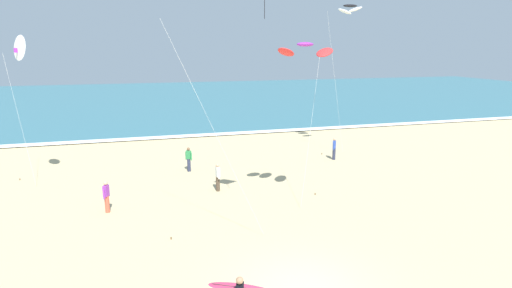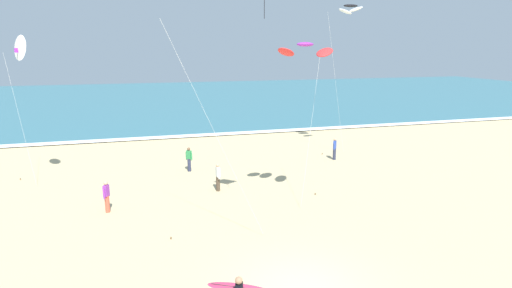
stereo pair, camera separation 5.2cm
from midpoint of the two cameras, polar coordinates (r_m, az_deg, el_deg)
ocean_water at (r=66.87m, az=-11.49°, el=6.26°), size 160.00×60.00×0.08m
shoreline_foam at (r=37.66m, az=-8.00°, el=1.22°), size 160.00×1.24×0.01m
kite_arc_charcoal_mid at (r=31.16m, az=13.00°, el=17.74°), size 2.32×2.24×10.80m
kite_delta_ivory_far at (r=25.85m, az=-29.97°, el=11.45°), size 1.83×2.33×8.52m
kite_arc_violet_high at (r=19.33m, az=6.90°, el=12.84°), size 2.87×2.98×8.08m
bystander_purple_top at (r=21.30m, az=-19.93°, el=-6.84°), size 0.30×0.46×1.59m
bystander_green_top at (r=26.89m, az=-9.21°, el=-2.08°), size 0.39×0.37×1.59m
bystander_white_top at (r=23.03m, az=-5.24°, el=-4.57°), size 0.22×0.50×1.59m
bystander_blue_top at (r=29.82m, az=10.89°, el=-0.64°), size 0.33×0.42×1.59m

